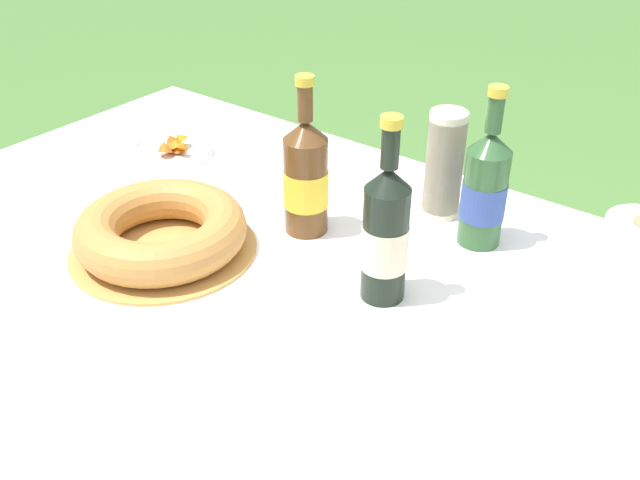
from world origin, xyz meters
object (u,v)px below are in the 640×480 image
at_px(snack_plate_near, 172,149).
at_px(cider_bottle_amber, 306,177).
at_px(bundt_cake, 161,231).
at_px(cup_stack, 444,165).
at_px(paper_towel_roll, 630,282).
at_px(cider_bottle_green, 485,189).
at_px(juice_bottle_red, 385,234).

bearing_deg(snack_plate_near, cider_bottle_amber, -9.21).
height_order(bundt_cake, cup_stack, cup_stack).
bearing_deg(bundt_cake, paper_towel_roll, 19.30).
relative_size(cider_bottle_green, juice_bottle_red, 0.95).
xyz_separation_m(cider_bottle_amber, paper_towel_roll, (0.57, 0.04, -0.01)).
height_order(bundt_cake, paper_towel_roll, paper_towel_roll).
bearing_deg(snack_plate_near, cider_bottle_green, 6.67).
relative_size(snack_plate_near, paper_towel_roll, 0.95).
height_order(snack_plate_near, paper_towel_roll, paper_towel_roll).
xyz_separation_m(cup_stack, juice_bottle_red, (0.06, -0.30, 0.01)).
bearing_deg(cup_stack, juice_bottle_red, -78.92).
relative_size(cider_bottle_amber, juice_bottle_red, 0.96).
relative_size(cider_bottle_green, snack_plate_near, 1.55).
distance_m(bundt_cake, cider_bottle_amber, 0.28).
height_order(cup_stack, paper_towel_roll, cup_stack).
height_order(cider_bottle_green, juice_bottle_red, juice_bottle_red).
distance_m(bundt_cake, cup_stack, 0.54).
relative_size(cup_stack, cider_bottle_amber, 0.71).
bearing_deg(cider_bottle_green, cider_bottle_amber, -150.41).
height_order(bundt_cake, cider_bottle_green, cider_bottle_green).
relative_size(bundt_cake, snack_plate_near, 1.75).
bearing_deg(paper_towel_roll, cider_bottle_amber, -176.18).
distance_m(cider_bottle_green, snack_plate_near, 0.74).
xyz_separation_m(bundt_cake, cider_bottle_amber, (0.16, 0.22, 0.07)).
bearing_deg(bundt_cake, snack_plate_near, 135.25).
height_order(cider_bottle_amber, paper_towel_roll, cider_bottle_amber).
xyz_separation_m(cider_bottle_amber, snack_plate_near, (-0.45, 0.07, -0.10)).
bearing_deg(paper_towel_roll, cup_stack, 157.22).
bearing_deg(cider_bottle_green, cup_stack, 156.10).
xyz_separation_m(juice_bottle_red, paper_towel_roll, (0.34, 0.13, -0.02)).
relative_size(bundt_cake, cider_bottle_amber, 1.12).
bearing_deg(paper_towel_roll, bundt_cake, -160.70).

